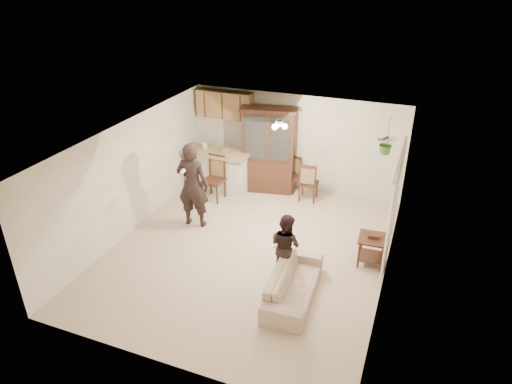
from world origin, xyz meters
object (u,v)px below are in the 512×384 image
(side_table, at_px, (371,250))
(chair_hutch_left, at_px, (291,182))
(china_hutch, at_px, (268,151))
(adult, at_px, (193,189))
(chair_hutch_right, at_px, (308,189))
(chair_bar, at_px, (214,187))
(sofa, at_px, (294,280))
(child, at_px, (285,245))

(side_table, xyz_separation_m, chair_hutch_left, (-2.46, 2.50, -0.05))
(china_hutch, bearing_deg, chair_hutch_left, 3.00)
(adult, xyz_separation_m, china_hutch, (0.96, 2.27, 0.20))
(chair_hutch_right, bearing_deg, chair_hutch_left, -31.38)
(chair_bar, distance_m, chair_hutch_right, 2.39)
(chair_hutch_left, bearing_deg, side_table, -32.72)
(chair_hutch_left, bearing_deg, chair_bar, -133.00)
(adult, distance_m, china_hutch, 2.47)
(sofa, height_order, chair_hutch_right, chair_hutch_right)
(child, height_order, chair_hutch_right, child)
(sofa, relative_size, chair_hutch_right, 1.83)
(child, bearing_deg, sofa, 144.17)
(child, distance_m, chair_hutch_right, 3.21)
(china_hutch, bearing_deg, adult, -123.82)
(child, distance_m, chair_hutch_left, 3.63)
(china_hutch, xyz_separation_m, chair_hutch_right, (1.14, -0.17, -0.81))
(chair_bar, distance_m, chair_hutch_left, 2.03)
(side_table, xyz_separation_m, chair_hutch_right, (-1.89, 2.19, -0.03))
(child, bearing_deg, chair_bar, -18.91)
(chair_hutch_right, bearing_deg, chair_bar, 17.70)
(china_hutch, distance_m, chair_bar, 1.67)
(side_table, distance_m, chair_hutch_right, 2.90)
(chair_hutch_left, distance_m, chair_hutch_right, 0.64)
(sofa, distance_m, child, 0.72)
(adult, bearing_deg, child, 150.61)
(sofa, height_order, side_table, sofa)
(chair_hutch_left, bearing_deg, child, -61.63)
(adult, bearing_deg, china_hutch, -119.45)
(sofa, xyz_separation_m, china_hutch, (-1.89, 3.88, 0.73))
(chair_hutch_left, bearing_deg, chair_hutch_right, -15.94)
(sofa, height_order, adult, adult)
(sofa, xyz_separation_m, child, (-0.34, 0.55, 0.31))
(chair_hutch_right, bearing_deg, adult, 42.43)
(chair_bar, bearing_deg, adult, -80.05)
(adult, relative_size, chair_hutch_right, 1.76)
(sofa, xyz_separation_m, chair_hutch_right, (-0.74, 3.72, -0.08))
(sofa, distance_m, chair_hutch_right, 3.79)
(side_table, height_order, chair_bar, chair_bar)
(adult, distance_m, chair_bar, 1.41)
(china_hutch, height_order, chair_hutch_left, china_hutch)
(chair_bar, bearing_deg, side_table, -14.38)
(side_table, relative_size, chair_hutch_left, 0.72)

